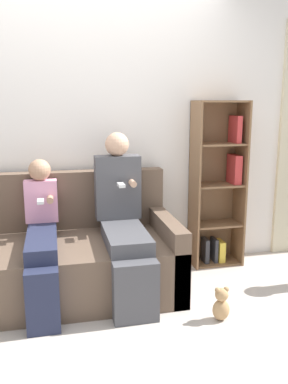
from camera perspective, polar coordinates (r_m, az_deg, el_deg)
The scene contains 7 objects.
ground_plane at distance 2.97m, azimuth -5.79°, elevation -18.03°, with size 14.00×14.00×0.00m, color #BCB2A8.
back_wall at distance 3.64m, azimuth -8.31°, elevation 8.67°, with size 10.00×0.06×2.55m.
couch at distance 3.35m, azimuth -12.70°, elevation -9.17°, with size 1.96×0.94×0.93m.
adult_seated at distance 3.20m, azimuth -2.94°, elevation -3.32°, with size 0.37×0.91×1.27m.
child_seated at distance 3.14m, azimuth -14.17°, elevation -5.94°, with size 0.26×0.93×1.06m.
bookshelf at distance 3.85m, azimuth 10.31°, elevation 0.80°, with size 0.47×0.29×1.53m.
teddy_bear at distance 3.01m, azimuth 10.79°, elevation -15.27°, with size 0.12×0.10×0.25m.
Camera 1 is at (-0.28, -2.55, 1.50)m, focal length 38.00 mm.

